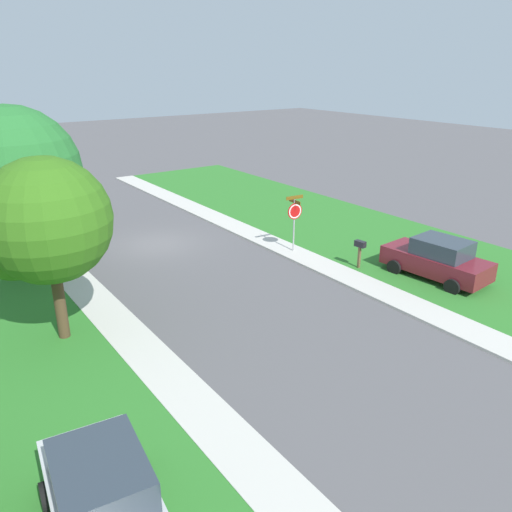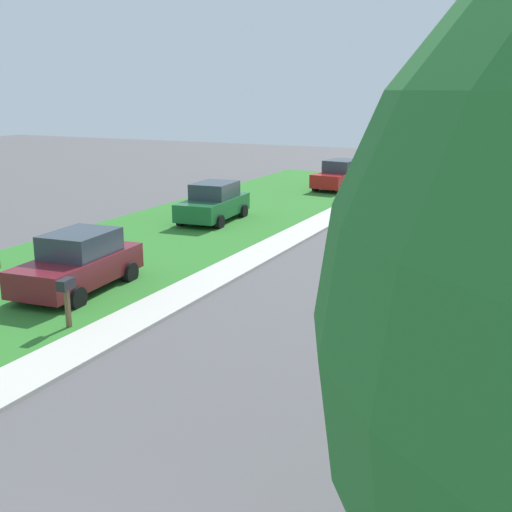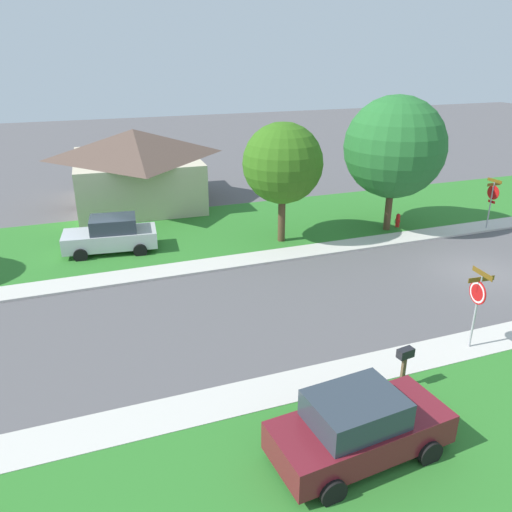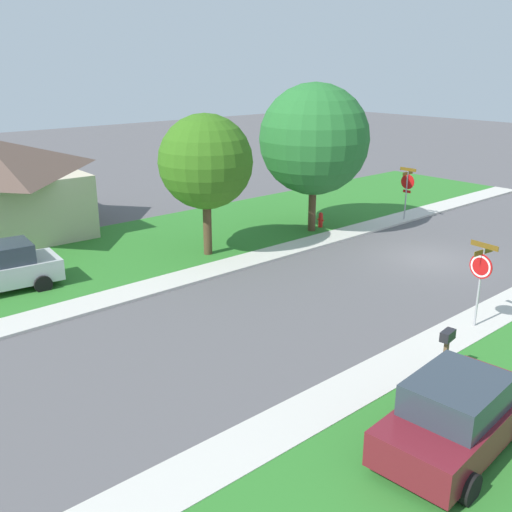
% 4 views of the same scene
% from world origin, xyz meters
% --- Properties ---
extents(ground_plane, '(120.00, 120.00, 0.00)m').
position_xyz_m(ground_plane, '(0.00, 0.00, 0.00)').
color(ground_plane, '#565456').
extents(sidewalk_east, '(1.40, 56.00, 0.10)m').
position_xyz_m(sidewalk_east, '(4.70, 12.00, 0.05)').
color(sidewalk_east, beige).
rests_on(sidewalk_east, ground).
extents(lawn_east, '(8.00, 56.00, 0.08)m').
position_xyz_m(lawn_east, '(9.40, 12.00, 0.04)').
color(lawn_east, '#2D7528').
rests_on(lawn_east, ground).
extents(sidewalk_west, '(1.40, 56.00, 0.10)m').
position_xyz_m(sidewalk_west, '(-4.70, 12.00, 0.05)').
color(sidewalk_west, beige).
rests_on(sidewalk_west, ground).
extents(stop_sign_near_corner, '(0.92, 0.92, 2.77)m').
position_xyz_m(stop_sign_near_corner, '(4.37, -4.45, 1.88)').
color(stop_sign_near_corner, '#9E9EA3').
rests_on(stop_sign_near_corner, ground).
extents(stop_sign_far_corner, '(0.92, 0.92, 2.77)m').
position_xyz_m(stop_sign_far_corner, '(-4.79, 4.88, 1.89)').
color(stop_sign_far_corner, '#9E9EA3').
rests_on(stop_sign_far_corner, ground).
extents(car_maroon_near_corner, '(2.31, 4.44, 1.76)m').
position_xyz_m(car_maroon_near_corner, '(-7.62, 10.72, 0.87)').
color(car_maroon_near_corner, maroon).
rests_on(car_maroon_near_corner, ground).
extents(tree_sidewalk_far, '(5.52, 5.13, 7.03)m').
position_xyz_m(tree_sidewalk_far, '(6.36, 0.58, 4.29)').
color(tree_sidewalk_far, '#4C3823').
rests_on(tree_sidewalk_far, ground).
extents(tree_sidewalk_near, '(4.16, 3.87, 5.95)m').
position_xyz_m(tree_sidewalk_near, '(6.64, 6.61, 3.88)').
color(tree_sidewalk_near, '#4C3823').
rests_on(tree_sidewalk_near, ground).
extents(fire_hydrant, '(0.38, 0.22, 0.83)m').
position_xyz_m(fire_hydrant, '(6.20, -0.01, 0.44)').
color(fire_hydrant, red).
rests_on(fire_hydrant, ground).
extents(mailbox, '(0.30, 0.51, 1.31)m').
position_xyz_m(mailbox, '(-5.77, 8.14, 1.01)').
color(mailbox, brown).
rests_on(mailbox, ground).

